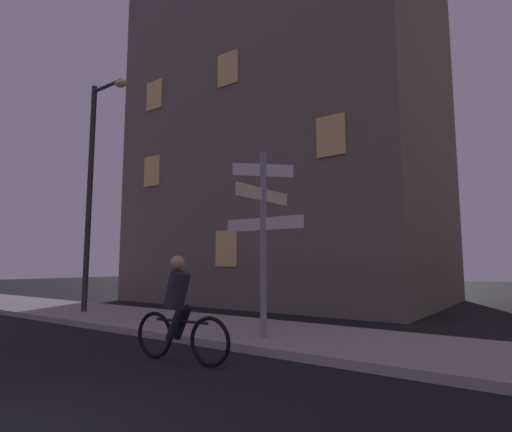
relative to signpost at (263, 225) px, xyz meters
The scene contains 5 objects.
sidewalk_kerb 2.43m from the signpost, 37.04° to the left, with size 40.00×2.93×0.14m, color #9E9991.
signpost is the anchor object (origin of this frame).
street_lamp 6.63m from the signpost, behind, with size 1.60×0.28×6.71m.
cyclist 2.37m from the signpost, 99.59° to the right, with size 1.82×0.36×1.61m.
building_left_block 11.87m from the signpost, 117.96° to the left, with size 11.65×8.27×18.81m.
Camera 1 is at (3.50, -0.88, 1.47)m, focal length 28.80 mm.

